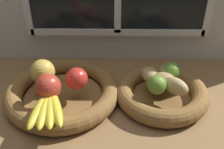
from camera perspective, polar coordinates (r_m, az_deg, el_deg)
ground_plane at (r=82.27cm, az=1.14°, el=-7.62°), size 140.00×90.00×3.00cm
fruit_bowl_left at (r=84.00cm, az=-10.65°, el=-3.78°), size 35.61×35.61×5.31cm
fruit_bowl_right at (r=83.66cm, az=10.70°, el=-3.96°), size 28.94×28.94×5.31cm
apple_red_front at (r=75.88cm, az=-13.79°, el=-2.63°), size 7.55×7.55×7.55cm
apple_golden_left at (r=82.83cm, az=-14.81°, el=0.63°), size 7.60×7.60×7.60cm
apple_red_right at (r=78.49cm, az=-7.69°, el=-0.88°), size 6.67×6.67×6.67cm
banana_bunch_front at (r=72.50cm, az=-13.77°, el=-6.88°), size 10.70×17.45×3.09cm
potato_large at (r=80.68cm, az=11.07°, el=-1.12°), size 7.62×5.73×4.49cm
potato_back at (r=84.44cm, az=11.94°, el=0.57°), size 6.74×7.67×4.62cm
potato_small at (r=78.73cm, az=13.62°, el=-2.28°), size 8.90×8.85×4.94cm
potato_oblong at (r=82.45cm, az=8.42°, el=-0.16°), size 7.61×9.49×4.04cm
lime_near at (r=76.94cm, az=9.71°, el=-2.34°), size 5.70×5.70×5.70cm
lime_far at (r=83.90cm, az=12.70°, el=0.71°), size 5.82×5.82×5.82cm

